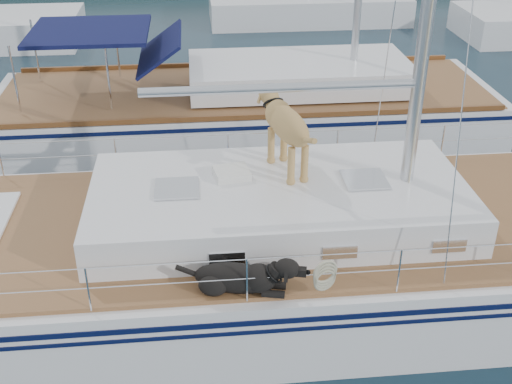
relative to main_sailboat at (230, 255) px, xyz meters
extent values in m
plane|color=black|center=(-0.10, 0.00, -0.68)|extent=(120.00, 120.00, 0.00)
cube|color=white|center=(-0.10, 0.00, -0.18)|extent=(12.00, 3.80, 1.40)
cube|color=brown|center=(-0.10, 0.00, 0.55)|extent=(11.52, 3.50, 0.06)
cube|color=white|center=(0.70, 0.00, 0.85)|extent=(5.20, 2.50, 0.55)
cylinder|color=silver|center=(0.70, 0.00, 2.53)|extent=(3.60, 0.12, 0.12)
cylinder|color=silver|center=(-0.10, -1.75, 1.14)|extent=(10.56, 0.01, 0.01)
cylinder|color=silver|center=(-0.10, 1.75, 1.14)|extent=(10.56, 0.01, 0.01)
cube|color=#1B49AB|center=(-0.28, 1.15, 0.60)|extent=(0.72, 0.61, 0.05)
cube|color=silver|center=(0.06, 0.29, 1.19)|extent=(0.54, 0.47, 0.12)
torus|color=#B9B393|center=(1.00, -1.80, 0.94)|extent=(0.42, 0.24, 0.40)
cube|color=white|center=(0.71, 5.73, -0.23)|extent=(11.00, 3.50, 1.30)
cube|color=brown|center=(0.71, 5.73, 0.42)|extent=(10.56, 3.29, 0.06)
cube|color=white|center=(1.91, 5.73, 0.77)|extent=(4.80, 2.30, 0.55)
cube|color=#111447|center=(-2.49, 5.73, 1.82)|extent=(2.40, 2.30, 0.08)
cube|color=white|center=(3.90, 16.00, -0.28)|extent=(7.20, 3.00, 1.10)
camera|label=1|loc=(-0.39, -7.69, 5.32)|focal=45.00mm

